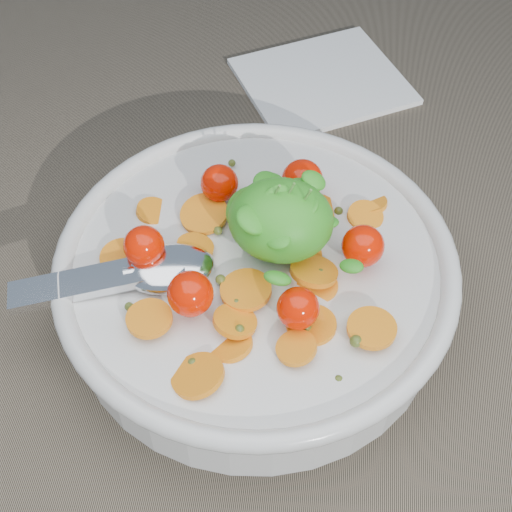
# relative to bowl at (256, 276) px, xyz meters

# --- Properties ---
(ground) EXTENTS (6.00, 6.00, 0.00)m
(ground) POSITION_rel_bowl_xyz_m (-0.03, 0.03, -0.03)
(ground) COLOR #6F624F
(ground) RESTS_ON ground
(bowl) EXTENTS (0.29, 0.27, 0.11)m
(bowl) POSITION_rel_bowl_xyz_m (0.00, 0.00, 0.00)
(bowl) COLOR silver
(bowl) RESTS_ON ground
(napkin) EXTENTS (0.19, 0.18, 0.01)m
(napkin) POSITION_rel_bowl_xyz_m (0.03, 0.26, -0.03)
(napkin) COLOR white
(napkin) RESTS_ON ground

